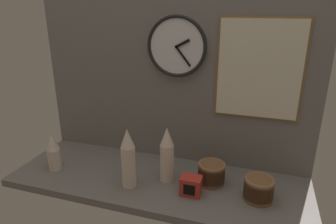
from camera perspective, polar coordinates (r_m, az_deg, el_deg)
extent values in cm
cube|color=slate|center=(168.70, -1.98, -12.97)|extent=(160.00, 56.00, 4.00)
cube|color=slate|center=(171.01, 0.82, 7.38)|extent=(160.00, 3.00, 105.00)
cone|color=beige|center=(163.86, -0.15, -11.11)|extent=(7.42, 7.42, 10.20)
cone|color=beige|center=(163.01, -0.15, -10.60)|extent=(7.42, 7.42, 10.20)
cone|color=beige|center=(162.16, -0.15, -10.09)|extent=(7.42, 7.42, 10.20)
cone|color=beige|center=(161.33, -0.15, -9.57)|extent=(7.42, 7.42, 10.20)
cone|color=beige|center=(160.51, -0.15, -9.05)|extent=(7.42, 7.42, 10.20)
cone|color=beige|center=(159.71, -0.15, -8.52)|extent=(7.42, 7.42, 10.20)
cone|color=beige|center=(158.92, -0.15, -7.99)|extent=(7.42, 7.42, 10.20)
cone|color=beige|center=(158.14, -0.15, -7.45)|extent=(7.42, 7.42, 10.20)
cone|color=beige|center=(157.38, -0.15, -6.90)|extent=(7.42, 7.42, 10.20)
cone|color=beige|center=(156.63, -0.15, -6.36)|extent=(7.42, 7.42, 10.20)
cone|color=beige|center=(155.90, -0.15, -5.80)|extent=(7.42, 7.42, 10.20)
cone|color=beige|center=(155.18, -0.15, -5.24)|extent=(7.42, 7.42, 10.20)
cone|color=beige|center=(154.47, -0.15, -4.68)|extent=(7.42, 7.42, 10.20)
cone|color=beige|center=(185.40, -20.78, -8.61)|extent=(7.42, 7.42, 10.20)
cone|color=beige|center=(184.64, -20.85, -8.15)|extent=(7.42, 7.42, 10.20)
cone|color=beige|center=(183.89, -20.91, -7.69)|extent=(7.42, 7.42, 10.20)
cone|color=beige|center=(183.16, -20.97, -7.22)|extent=(7.42, 7.42, 10.20)
cone|color=beige|center=(182.44, -21.04, -6.75)|extent=(7.42, 7.42, 10.20)
cone|color=beige|center=(181.73, -21.10, -6.27)|extent=(7.42, 7.42, 10.20)
cone|color=beige|center=(181.04, -21.17, -5.79)|extent=(7.42, 7.42, 10.20)
cone|color=beige|center=(180.36, -21.23, -5.31)|extent=(7.42, 7.42, 10.20)
cone|color=beige|center=(160.01, -7.40, -12.13)|extent=(7.42, 7.42, 10.20)
cone|color=beige|center=(159.13, -7.43, -11.61)|extent=(7.42, 7.42, 10.20)
cone|color=beige|center=(158.26, -7.46, -11.09)|extent=(7.42, 7.42, 10.20)
cone|color=beige|center=(157.41, -7.49, -10.57)|extent=(7.42, 7.42, 10.20)
cone|color=beige|center=(156.57, -7.51, -10.04)|extent=(7.42, 7.42, 10.20)
cone|color=beige|center=(155.75, -7.54, -9.50)|extent=(7.42, 7.42, 10.20)
cone|color=beige|center=(154.94, -7.57, -8.96)|extent=(7.42, 7.42, 10.20)
cone|color=beige|center=(154.14, -7.60, -8.41)|extent=(7.42, 7.42, 10.20)
cone|color=beige|center=(153.36, -7.63, -7.85)|extent=(7.42, 7.42, 10.20)
cone|color=beige|center=(152.59, -7.65, -7.29)|extent=(7.42, 7.42, 10.20)
cone|color=beige|center=(151.84, -7.68, -6.73)|extent=(7.42, 7.42, 10.20)
cone|color=beige|center=(151.10, -7.71, -6.16)|extent=(7.42, 7.42, 10.20)
cone|color=beige|center=(150.38, -7.74, -5.58)|extent=(7.42, 7.42, 10.20)
cone|color=beige|center=(149.67, -7.77, -5.00)|extent=(7.42, 7.42, 10.20)
cylinder|color=brown|center=(156.66, 16.72, -14.97)|extent=(14.07, 14.07, 4.20)
cylinder|color=brown|center=(155.66, 16.79, -14.42)|extent=(14.07, 14.07, 4.20)
cylinder|color=brown|center=(154.68, 16.86, -13.87)|extent=(14.07, 14.07, 4.20)
cylinder|color=brown|center=(153.71, 16.92, -13.30)|extent=(14.07, 14.07, 4.20)
cylinder|color=brown|center=(152.76, 16.99, -12.73)|extent=(14.07, 14.07, 4.20)
torus|color=#946542|center=(151.99, 17.05, -12.26)|extent=(14.46, 14.46, 1.51)
cylinder|color=brown|center=(163.90, 8.20, -12.56)|extent=(14.07, 14.07, 4.20)
cylinder|color=brown|center=(162.95, 8.24, -12.02)|extent=(14.07, 14.07, 4.20)
cylinder|color=brown|center=(162.01, 8.27, -11.48)|extent=(14.07, 14.07, 4.20)
cylinder|color=brown|center=(161.08, 8.30, -10.93)|extent=(14.07, 14.07, 4.20)
cylinder|color=brown|center=(160.17, 8.33, -10.37)|extent=(14.07, 14.07, 4.20)
torus|color=#946542|center=(159.45, 8.36, -9.92)|extent=(14.46, 14.46, 1.51)
cylinder|color=white|center=(164.95, 1.70, 12.37)|extent=(32.67, 1.80, 32.67)
torus|color=black|center=(164.18, 1.62, 12.34)|extent=(33.34, 1.98, 33.34)
cube|color=black|center=(162.51, 2.83, 12.92)|extent=(7.91, 0.60, 5.12)
cube|color=black|center=(163.38, 2.92, 10.52)|extent=(8.74, 0.60, 10.61)
cylinder|color=black|center=(163.71, 1.57, 12.32)|extent=(1.63, 0.60, 1.63)
cube|color=olive|center=(160.93, 16.97, 7.71)|extent=(43.80, 0.60, 52.60)
cube|color=#EFEACC|center=(160.52, 16.97, 7.68)|extent=(41.40, 1.20, 50.20)
cube|color=red|center=(153.11, 4.40, -13.79)|extent=(10.28, 7.73, 9.43)
cube|color=black|center=(149.82, 4.02, -14.62)|extent=(5.66, 0.40, 5.28)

